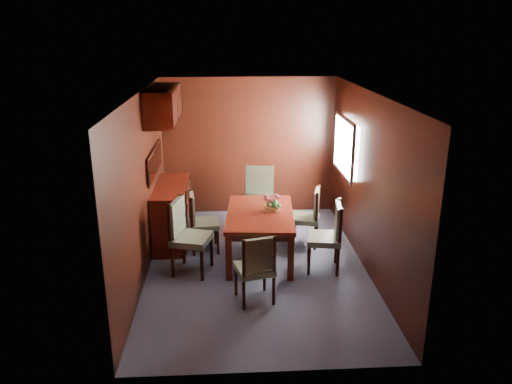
{
  "coord_description": "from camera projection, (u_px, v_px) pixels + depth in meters",
  "views": [
    {
      "loc": [
        -0.39,
        -6.29,
        3.18
      ],
      "look_at": [
        0.0,
        0.16,
        1.05
      ],
      "focal_mm": 35.0,
      "sensor_mm": 36.0,
      "label": 1
    }
  ],
  "objects": [
    {
      "name": "chair_right_near",
      "position": [
        329.0,
        233.0,
        6.75
      ],
      "size": [
        0.51,
        0.52,
        0.97
      ],
      "rotation": [
        0.0,
        0.0,
        1.41
      ],
      "color": "black",
      "rests_on": "ground"
    },
    {
      "name": "chair_left_near",
      "position": [
        186.0,
        232.0,
        6.68
      ],
      "size": [
        0.59,
        0.6,
        1.04
      ],
      "rotation": [
        0.0,
        0.0,
        -1.84
      ],
      "color": "black",
      "rests_on": "ground"
    },
    {
      "name": "flower_centerpiece",
      "position": [
        272.0,
        203.0,
        7.09
      ],
      "size": [
        0.25,
        0.25,
        0.25
      ],
      "color": "#B36D36",
      "rests_on": "dining_table"
    },
    {
      "name": "chair_foot",
      "position": [
        259.0,
        194.0,
        8.17
      ],
      "size": [
        0.56,
        0.54,
        1.06
      ],
      "rotation": [
        0.0,
        0.0,
        3.02
      ],
      "color": "black",
      "rests_on": "ground"
    },
    {
      "name": "sideboard",
      "position": [
        172.0,
        213.0,
        7.72
      ],
      "size": [
        0.48,
        1.4,
        0.9
      ],
      "primitive_type": "cube",
      "color": "#390D07",
      "rests_on": "ground"
    },
    {
      "name": "chair_head",
      "position": [
        256.0,
        265.0,
        5.92
      ],
      "size": [
        0.51,
        0.5,
        0.9
      ],
      "rotation": [
        0.0,
        0.0,
        0.24
      ],
      "color": "black",
      "rests_on": "ground"
    },
    {
      "name": "chair_left_far",
      "position": [
        200.0,
        219.0,
        7.35
      ],
      "size": [
        0.46,
        0.47,
        0.9
      ],
      "rotation": [
        0.0,
        0.0,
        -1.45
      ],
      "color": "black",
      "rests_on": "ground"
    },
    {
      "name": "chair_right_far",
      "position": [
        310.0,
        214.0,
        7.56
      ],
      "size": [
        0.5,
        0.52,
        0.9
      ],
      "rotation": [
        0.0,
        0.0,
        1.32
      ],
      "color": "black",
      "rests_on": "ground"
    },
    {
      "name": "room_shell",
      "position": [
        248.0,
        148.0,
        6.78
      ],
      "size": [
        3.06,
        4.52,
        2.41
      ],
      "color": "black",
      "rests_on": "ground"
    },
    {
      "name": "ground",
      "position": [
        257.0,
        267.0,
        6.98
      ],
      "size": [
        4.5,
        4.5,
        0.0
      ],
      "primitive_type": "plane",
      "color": "#3C3F52",
      "rests_on": "ground"
    },
    {
      "name": "dining_table",
      "position": [
        260.0,
        219.0,
        7.09
      ],
      "size": [
        1.04,
        1.55,
        0.7
      ],
      "rotation": [
        0.0,
        0.0,
        -0.07
      ],
      "color": "#390D07",
      "rests_on": "ground"
    }
  ]
}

